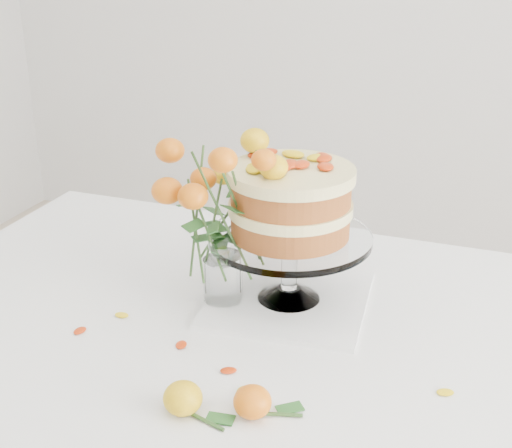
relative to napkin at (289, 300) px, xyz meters
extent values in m
cube|color=tan|center=(0.00, -0.10, -0.03)|extent=(1.40, 0.90, 0.04)
cylinder|color=tan|center=(-0.62, 0.27, -0.41)|extent=(0.06, 0.06, 0.71)
cube|color=white|center=(0.00, -0.10, -0.01)|extent=(1.42, 0.92, 0.01)
cube|color=white|center=(0.00, 0.36, -0.11)|extent=(1.42, 0.01, 0.20)
cube|color=white|center=(0.00, 0.00, 0.00)|extent=(0.30, 0.30, 0.01)
cylinder|color=white|center=(0.00, 0.00, 0.07)|extent=(0.03, 0.03, 0.09)
cylinder|color=white|center=(0.00, 0.00, 0.12)|extent=(0.29, 0.29, 0.01)
cylinder|color=brown|center=(0.00, 0.00, 0.15)|extent=(0.23, 0.23, 0.04)
cylinder|color=beige|center=(0.00, 0.00, 0.18)|extent=(0.24, 0.24, 0.02)
cylinder|color=brown|center=(0.00, 0.00, 0.21)|extent=(0.23, 0.23, 0.04)
cylinder|color=beige|center=(0.00, 0.00, 0.24)|extent=(0.25, 0.25, 0.02)
cylinder|color=white|center=(-0.11, -0.04, 0.00)|extent=(0.06, 0.06, 0.01)
cylinder|color=white|center=(-0.11, -0.04, 0.04)|extent=(0.07, 0.07, 0.08)
ellipsoid|color=yellow|center=(-0.04, -0.35, 0.02)|extent=(0.06, 0.06, 0.05)
cylinder|color=#2F5120|center=(0.00, -0.36, 0.00)|extent=(0.07, 0.02, 0.01)
ellipsoid|color=orange|center=(0.05, -0.33, 0.02)|extent=(0.05, 0.05, 0.05)
cylinder|color=#2F5120|center=(0.09, -0.32, 0.00)|extent=(0.06, 0.02, 0.01)
ellipsoid|color=yellow|center=(-0.12, -0.20, 0.00)|extent=(0.03, 0.02, 0.00)
ellipsoid|color=yellow|center=(-0.02, -0.24, 0.00)|extent=(0.03, 0.02, 0.00)
ellipsoid|color=yellow|center=(0.02, -0.28, 0.00)|extent=(0.03, 0.02, 0.00)
ellipsoid|color=yellow|center=(-0.26, -0.15, 0.00)|extent=(0.03, 0.02, 0.00)
ellipsoid|color=yellow|center=(-0.30, -0.22, 0.00)|extent=(0.03, 0.02, 0.00)
ellipsoid|color=yellow|center=(0.30, -0.18, 0.00)|extent=(0.03, 0.02, 0.00)
camera|label=1|loc=(0.34, -1.09, 0.64)|focal=50.00mm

